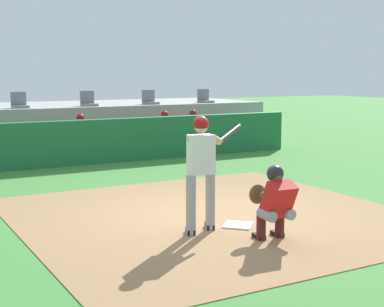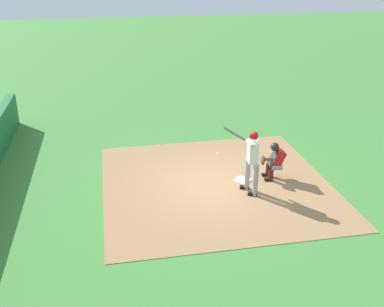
{
  "view_description": "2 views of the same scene",
  "coord_description": "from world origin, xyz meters",
  "views": [
    {
      "loc": [
        -5.0,
        -8.17,
        2.43
      ],
      "look_at": [
        0.0,
        0.7,
        1.0
      ],
      "focal_mm": 53.3,
      "sensor_mm": 36.0,
      "label": 1
    },
    {
      "loc": [
        -11.2,
        2.86,
        5.97
      ],
      "look_at": [
        0.0,
        0.7,
        1.0
      ],
      "focal_mm": 42.2,
      "sensor_mm": 36.0,
      "label": 2
    }
  ],
  "objects": [
    {
      "name": "ground_plane",
      "position": [
        0.0,
        0.0,
        0.0
      ],
      "size": [
        80.0,
        80.0,
        0.0
      ],
      "primitive_type": "plane",
      "color": "#428438"
    },
    {
      "name": "dirt_infield",
      "position": [
        0.0,
        0.0,
        0.01
      ],
      "size": [
        6.4,
        6.4,
        0.01
      ],
      "primitive_type": "cube",
      "color": "#9E754C",
      "rests_on": "ground"
    },
    {
      "name": "home_plate",
      "position": [
        0.0,
        -0.8,
        0.02
      ],
      "size": [
        0.62,
        0.62,
        0.02
      ],
      "primitive_type": "cube",
      "rotation": [
        0.0,
        0.0,
        0.79
      ],
      "color": "white",
      "rests_on": "dirt_infield"
    },
    {
      "name": "batter_at_plate",
      "position": [
        -0.67,
        -0.8,
        1.04
      ],
      "size": [
        1.36,
        0.69,
        1.8
      ],
      "color": "#99999E",
      "rests_on": "ground"
    },
    {
      "name": "catcher_crouched",
      "position": [
        0.01,
        -1.7,
        0.61
      ],
      "size": [
        0.51,
        2.06,
        1.13
      ],
      "color": "gray",
      "rests_on": "ground"
    }
  ]
}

